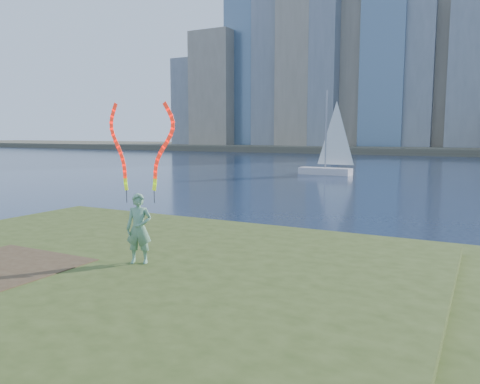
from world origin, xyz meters
The scene contains 5 objects.
ground centered at (0.00, 0.00, 0.00)m, with size 320.00×320.00×0.00m, color #17233A.
grassy_knoll centered at (0.00, -2.30, 0.34)m, with size 20.00×18.00×0.80m.
far_shore centered at (0.00, 95.00, 0.60)m, with size 320.00×40.00×1.20m, color #4E4939.
woman_with_ribbons centered at (0.41, -1.39, 2.21)m, with size 1.89×0.84×4.01m.
sailboat centered at (-5.55, 32.37, 1.33)m, with size 5.14×1.74×7.76m.
Camera 1 is at (7.43, -9.71, 3.79)m, focal length 35.00 mm.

